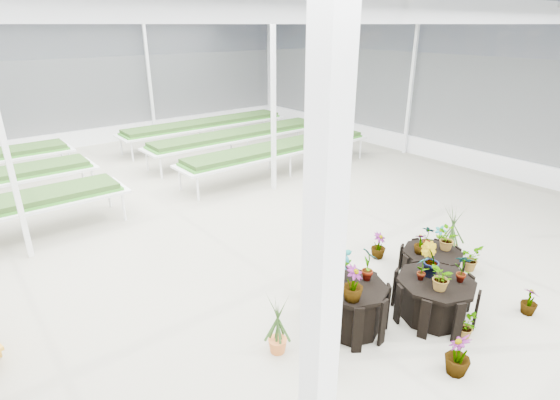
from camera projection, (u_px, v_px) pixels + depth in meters
ground_plane at (279, 292)px, 7.35m from camera, size 24.00×24.00×0.00m
greenhouse_shell at (279, 165)px, 6.51m from camera, size 18.00×24.00×4.50m
steel_frame at (279, 165)px, 6.51m from camera, size 18.00×24.00×4.50m
nursery_benches at (122, 167)px, 12.41m from camera, size 16.00×7.00×0.84m
plinth_tall at (351, 307)px, 6.37m from camera, size 1.20×1.20×0.73m
plinth_mid at (434, 298)px, 6.65m from camera, size 1.60×1.60×0.64m
plinth_low at (431, 264)px, 7.76m from camera, size 1.39×1.39×0.48m
nursery_plants at (404, 270)px, 7.00m from camera, size 4.77×2.97×1.27m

